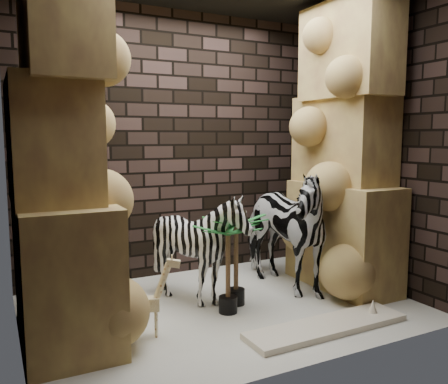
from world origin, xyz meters
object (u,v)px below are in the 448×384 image
zebra_left (199,253)px  surfboard (327,326)px  zebra_right (278,218)px  palm_front (236,260)px  giraffe_toy (145,295)px  palm_back (228,268)px

zebra_left → surfboard: 1.35m
zebra_right → palm_front: size_ratio=1.72×
zebra_right → giraffe_toy: size_ratio=2.22×
zebra_left → palm_back: size_ratio=1.30×
giraffe_toy → surfboard: 1.53m
palm_back → surfboard: bearing=-51.0°
zebra_left → giraffe_toy: zebra_left is taller
zebra_right → surfboard: bearing=-105.2°
giraffe_toy → palm_back: size_ratio=0.81×
palm_back → zebra_left: bearing=111.5°
zebra_left → palm_front: bearing=-13.8°
palm_front → surfboard: palm_front is taller
palm_front → giraffe_toy: bearing=-163.5°
palm_back → surfboard: size_ratio=0.57×
giraffe_toy → palm_back: (0.82, 0.14, 0.08)m
palm_front → palm_back: 0.22m
zebra_right → palm_back: 0.92m
surfboard → giraffe_toy: bearing=157.3°
giraffe_toy → palm_back: 0.84m
giraffe_toy → palm_back: palm_back is taller
palm_back → surfboard: (0.57, -0.70, -0.39)m
giraffe_toy → surfboard: giraffe_toy is taller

